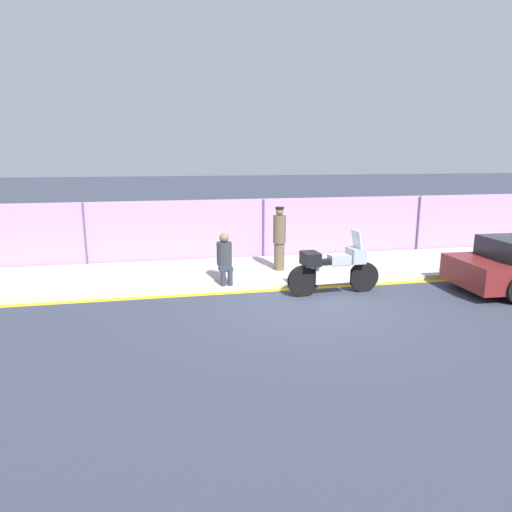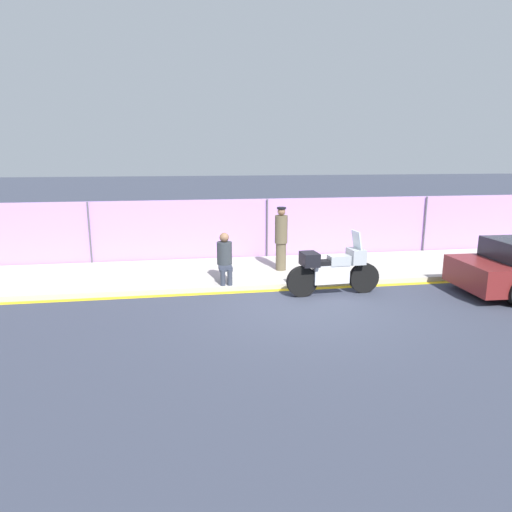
{
  "view_description": "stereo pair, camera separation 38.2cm",
  "coord_description": "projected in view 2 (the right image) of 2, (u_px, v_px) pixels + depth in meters",
  "views": [
    {
      "loc": [
        -2.92,
        -8.95,
        3.2
      ],
      "look_at": [
        -0.81,
        1.58,
        0.78
      ],
      "focal_mm": 32.0,
      "sensor_mm": 36.0,
      "label": 1
    },
    {
      "loc": [
        -2.55,
        -9.02,
        3.2
      ],
      "look_at": [
        -0.81,
        1.58,
        0.78
      ],
      "focal_mm": 32.0,
      "sensor_mm": 36.0,
      "label": 2
    }
  ],
  "objects": [
    {
      "name": "storefront_fence",
      "position": [
        267.0,
        229.0,
        13.92
      ],
      "size": [
        36.42,
        0.17,
        1.87
      ],
      "color": "#AD7FC6",
      "rests_on": "ground_plane"
    },
    {
      "name": "officer_standing",
      "position": [
        281.0,
        238.0,
        12.16
      ],
      "size": [
        0.34,
        0.34,
        1.7
      ],
      "color": "brown",
      "rests_on": "sidewalk"
    },
    {
      "name": "ground_plane",
      "position": [
        305.0,
        306.0,
        9.78
      ],
      "size": [
        120.0,
        120.0,
        0.0
      ],
      "primitive_type": "plane",
      "color": "#333847"
    },
    {
      "name": "motorcycle",
      "position": [
        333.0,
        269.0,
        10.48
      ],
      "size": [
        2.23,
        0.56,
        1.48
      ],
      "rotation": [
        0.0,
        0.0,
        0.05
      ],
      "color": "black",
      "rests_on": "ground_plane"
    },
    {
      "name": "person_seated_on_curb",
      "position": [
        225.0,
        255.0,
        11.06
      ],
      "size": [
        0.37,
        0.63,
        1.21
      ],
      "color": "#2D3342",
      "rests_on": "sidewalk"
    },
    {
      "name": "sidewalk",
      "position": [
        277.0,
        270.0,
        12.54
      ],
      "size": [
        38.34,
        3.1,
        0.12
      ],
      "color": "#ADA89E",
      "rests_on": "ground_plane"
    },
    {
      "name": "curb_paint_stripe",
      "position": [
        291.0,
        290.0,
        10.97
      ],
      "size": [
        38.34,
        0.18,
        0.01
      ],
      "color": "gold",
      "rests_on": "ground_plane"
    }
  ]
}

